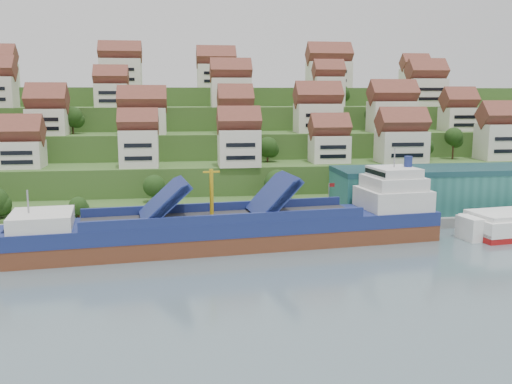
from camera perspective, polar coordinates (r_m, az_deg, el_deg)
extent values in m
plane|color=slate|center=(110.15, -0.52, -5.35)|extent=(300.00, 300.00, 0.00)
cube|color=gray|center=(128.12, 7.50, -2.79)|extent=(180.00, 14.00, 2.20)
cube|color=#2D4C1E|center=(193.81, -3.85, 1.76)|extent=(260.00, 128.00, 4.00)
cube|color=#2D4C1E|center=(198.32, -3.97, 2.96)|extent=(260.00, 118.00, 11.00)
cube|color=#2D4C1E|center=(205.88, -4.14, 4.18)|extent=(260.00, 102.00, 18.00)
cube|color=#2D4C1E|center=(213.54, -4.30, 5.32)|extent=(260.00, 86.00, 25.00)
cube|color=#2D4C1E|center=(222.30, -4.46, 6.26)|extent=(260.00, 68.00, 31.00)
cube|color=silver|center=(150.85, -22.41, 3.50)|extent=(10.38, 8.57, 6.51)
cube|color=silver|center=(143.32, -11.62, 4.27)|extent=(9.34, 7.03, 9.13)
cube|color=silver|center=(142.23, -1.71, 4.41)|extent=(10.17, 7.62, 9.10)
cube|color=silver|center=(152.01, 7.33, 4.29)|extent=(9.79, 7.73, 7.06)
cube|color=silver|center=(155.37, 14.33, 4.39)|extent=(12.30, 8.26, 8.20)
cube|color=silver|center=(170.98, 23.15, 4.63)|extent=(11.02, 8.31, 9.72)
cube|color=silver|center=(163.67, -20.07, 6.61)|extent=(10.19, 8.98, 6.98)
cube|color=silver|center=(159.56, -11.26, 6.97)|extent=(12.55, 7.90, 7.16)
cube|color=silver|center=(159.70, -2.07, 7.14)|extent=(9.28, 8.56, 7.10)
cube|color=silver|center=(165.44, 6.18, 7.36)|extent=(12.67, 8.36, 8.13)
cube|color=silver|center=(171.38, 13.44, 7.34)|extent=(13.01, 8.18, 8.78)
cube|color=silver|center=(182.45, 19.55, 6.87)|extent=(9.43, 8.04, 6.89)
cube|color=silver|center=(177.54, -14.23, 9.33)|extent=(9.62, 7.30, 6.89)
cube|color=silver|center=(174.54, -2.53, 9.90)|extent=(11.77, 7.79, 8.61)
cube|color=silver|center=(182.75, 7.23, 9.90)|extent=(9.13, 7.14, 9.16)
cube|color=silver|center=(194.29, 16.60, 9.50)|extent=(11.72, 8.47, 8.72)
cube|color=silver|center=(193.36, -13.36, 11.48)|extent=(13.03, 7.51, 9.13)
cube|color=silver|center=(194.75, -3.99, 11.48)|extent=(12.42, 8.15, 7.63)
cube|color=silver|center=(200.46, 7.28, 11.53)|extent=(14.44, 8.73, 8.73)
cube|color=silver|center=(215.50, 15.59, 10.87)|extent=(9.47, 7.05, 6.84)
ellipsoid|color=#204015|center=(135.36, 2.24, 0.81)|extent=(6.89, 6.89, 6.89)
ellipsoid|color=#204015|center=(133.48, -10.15, 0.60)|extent=(5.14, 5.14, 5.14)
ellipsoid|color=#204015|center=(164.01, 16.57, 4.45)|extent=(4.43, 4.43, 4.43)
ellipsoid|color=#204015|center=(167.38, 19.16, 5.26)|extent=(5.02, 5.02, 5.02)
ellipsoid|color=#204015|center=(151.69, 1.17, 4.51)|extent=(5.46, 5.46, 5.46)
ellipsoid|color=#204015|center=(175.42, 11.53, 7.62)|extent=(4.60, 4.60, 4.60)
ellipsoid|color=#204015|center=(168.73, -20.28, 6.99)|extent=(5.68, 5.68, 5.68)
ellipsoid|color=#204015|center=(165.95, -17.90, 7.17)|extent=(5.69, 5.69, 5.69)
ellipsoid|color=#204015|center=(179.80, -1.74, 10.22)|extent=(7.03, 7.03, 7.03)
ellipsoid|color=#204015|center=(188.11, 7.40, 10.15)|extent=(5.02, 5.02, 5.02)
ellipsoid|color=#204015|center=(187.11, 8.54, 9.77)|extent=(5.16, 5.16, 5.16)
ellipsoid|color=#204015|center=(128.44, -17.36, -1.35)|extent=(4.01, 4.01, 4.01)
cube|color=#266760|center=(140.70, 20.00, 0.35)|extent=(60.00, 15.00, 10.00)
cylinder|color=gray|center=(121.86, 7.28, -0.98)|extent=(0.16, 0.16, 8.00)
cube|color=maroon|center=(121.41, 7.59, 0.70)|extent=(1.20, 0.05, 0.80)
cube|color=brown|center=(109.26, -2.25, -4.94)|extent=(81.73, 21.41, 5.18)
cube|color=navy|center=(108.45, -2.26, -3.18)|extent=(81.74, 21.53, 2.69)
cube|color=silver|center=(106.26, -20.63, -2.63)|extent=(11.62, 12.90, 2.69)
cube|color=#262628|center=(107.75, -3.35, -2.53)|extent=(52.68, 16.31, 0.31)
cube|color=navy|center=(105.51, -9.45, -0.96)|extent=(9.00, 12.24, 7.17)
cube|color=navy|center=(109.20, 1.44, -0.47)|extent=(8.61, 12.20, 7.57)
cylinder|color=gold|center=(106.51, -4.46, -0.19)|extent=(0.80, 0.80, 9.33)
cube|color=silver|center=(119.11, 13.52, -0.65)|extent=(13.68, 13.13, 4.15)
cube|color=silver|center=(118.58, 13.58, 0.93)|extent=(11.48, 11.67, 2.59)
cube|color=silver|center=(118.28, 13.62, 1.97)|extent=(9.28, 10.20, 1.87)
cylinder|color=navy|center=(119.53, 14.98, 2.94)|extent=(1.83, 1.83, 2.28)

